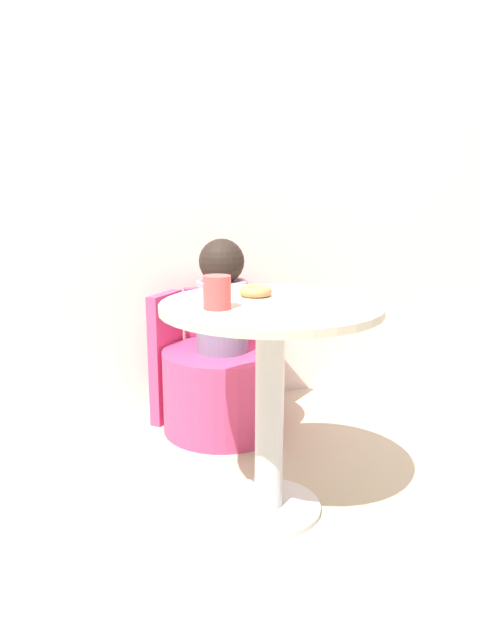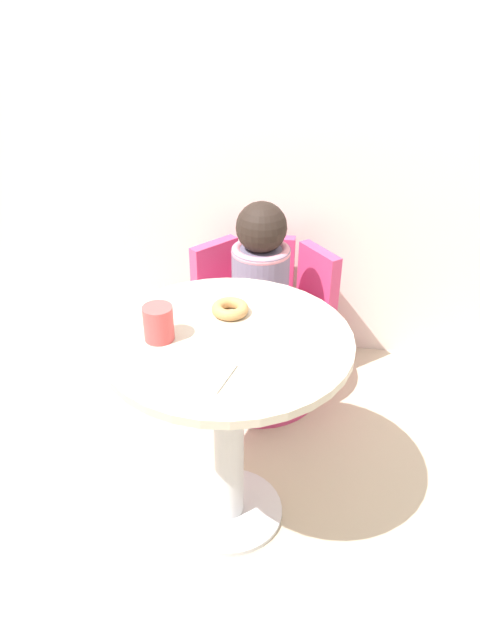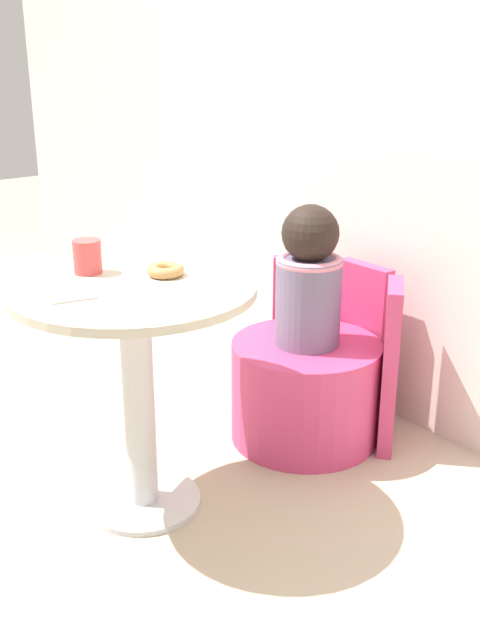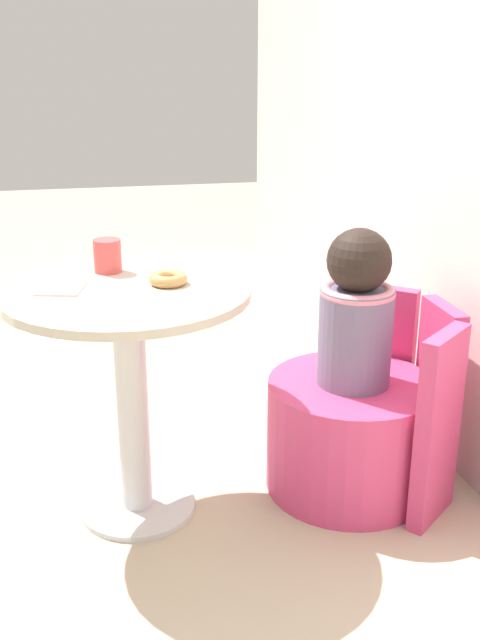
{
  "view_description": "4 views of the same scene",
  "coord_description": "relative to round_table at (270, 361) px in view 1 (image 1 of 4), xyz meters",
  "views": [
    {
      "loc": [
        -0.61,
        -1.59,
        1.06
      ],
      "look_at": [
        -0.07,
        0.4,
        0.57
      ],
      "focal_mm": 32.0,
      "sensor_mm": 36.0,
      "label": 1
    },
    {
      "loc": [
        0.17,
        -1.23,
        1.56
      ],
      "look_at": [
        -0.09,
        0.4,
        0.54
      ],
      "focal_mm": 32.0,
      "sensor_mm": 36.0,
      "label": 2
    },
    {
      "loc": [
        1.64,
        -0.97,
        1.33
      ],
      "look_at": [
        -0.03,
        0.38,
        0.53
      ],
      "focal_mm": 42.0,
      "sensor_mm": 36.0,
      "label": 3
    },
    {
      "loc": [
        1.92,
        -0.06,
        1.32
      ],
      "look_at": [
        -0.02,
        0.35,
        0.61
      ],
      "focal_mm": 42.0,
      "sensor_mm": 36.0,
      "label": 4
    }
  ],
  "objects": [
    {
      "name": "ground_plane",
      "position": [
        0.07,
        -0.04,
        -0.52
      ],
      "size": [
        12.0,
        12.0,
        0.0
      ],
      "primitive_type": "plane",
      "color": "#B7A88E"
    },
    {
      "name": "cup",
      "position": [
        -0.18,
        -0.04,
        0.24
      ],
      "size": [
        0.08,
        0.08,
        0.1
      ],
      "color": "#DB4C4C",
      "rests_on": "round_table"
    },
    {
      "name": "booth_backrest",
      "position": [
        0.01,
        0.89,
        -0.22
      ],
      "size": [
        0.62,
        0.23,
        0.59
      ],
      "color": "#D13D70",
      "rests_on": "ground_plane"
    },
    {
      "name": "child_figure",
      "position": [
        0.01,
        0.67,
        0.07
      ],
      "size": [
        0.23,
        0.23,
        0.48
      ],
      "color": "slate",
      "rests_on": "tub_chair"
    },
    {
      "name": "tub_chair",
      "position": [
        0.01,
        0.67,
        -0.34
      ],
      "size": [
        0.52,
        0.52,
        0.36
      ],
      "color": "#D13D70",
      "rests_on": "ground_plane"
    },
    {
      "name": "donut",
      "position": [
        -0.01,
        0.12,
        0.2
      ],
      "size": [
        0.11,
        0.11,
        0.03
      ],
      "color": "tan",
      "rests_on": "round_table"
    },
    {
      "name": "round_table",
      "position": [
        0.0,
        0.0,
        0.0
      ],
      "size": [
        0.69,
        0.69,
        0.71
      ],
      "color": "silver",
      "rests_on": "ground_plane"
    },
    {
      "name": "back_wall",
      "position": [
        0.07,
        1.09,
        0.68
      ],
      "size": [
        6.0,
        0.06,
        2.4
      ],
      "color": "silver",
      "rests_on": "ground_plane"
    },
    {
      "name": "paper_napkin",
      "position": [
        -0.02,
        -0.18,
        0.19
      ],
      "size": [
        0.14,
        0.14,
        0.01
      ],
      "color": "silver",
      "rests_on": "round_table"
    }
  ]
}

